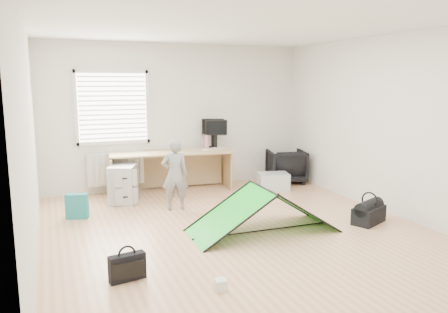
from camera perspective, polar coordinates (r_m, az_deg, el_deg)
name	(u,v)px	position (r m, az deg, el deg)	size (l,w,h in m)	color
ground	(235,229)	(6.07, 1.44, -9.47)	(5.50, 5.50, 0.00)	tan
back_wall	(177,117)	(8.35, -6.11, 5.21)	(5.00, 0.02, 2.70)	silver
window	(113,107)	(8.05, -14.33, 6.23)	(1.20, 0.06, 1.20)	silver
radiator	(116,168)	(8.14, -13.98, -1.53)	(1.00, 0.12, 0.60)	silver
desk	(172,172)	(8.04, -6.84, -2.00)	(2.20, 0.70, 0.75)	tan
filing_cabinet	(123,184)	(7.49, -13.02, -3.50)	(0.41, 0.54, 0.63)	#B0B3B6
monitor_left	(216,138)	(8.28, -1.09, 2.44)	(0.42, 0.09, 0.40)	black
monitor_right	(213,137)	(8.42, -1.49, 2.58)	(0.43, 0.09, 0.41)	black
keyboard	(214,149)	(8.19, -1.28, 1.02)	(0.47, 0.16, 0.02)	beige
thermos	(207,142)	(8.17, -2.24, 1.87)	(0.07, 0.07, 0.27)	#B36472
office_chair	(286,166)	(8.84, 8.13, -1.25)	(0.71, 0.73, 0.66)	black
person	(175,175)	(6.87, -6.43, -2.37)	(0.41, 0.27, 1.13)	gray
kite	(263,210)	(5.90, 5.06, -6.94)	(1.97, 0.86, 0.61)	#11BA20
storage_crate	(273,181)	(8.25, 6.43, -3.24)	(0.56, 0.39, 0.31)	silver
tote_bag	(77,206)	(6.83, -18.66, -6.16)	(0.31, 0.14, 0.37)	#1C767B
laptop_bag	(127,267)	(4.66, -12.52, -13.95)	(0.37, 0.11, 0.28)	black
white_box	(221,285)	(4.40, -0.43, -16.42)	(0.11, 0.11, 0.11)	silver
duffel_bag	(369,215)	(6.62, 18.38, -7.25)	(0.54, 0.28, 0.24)	black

